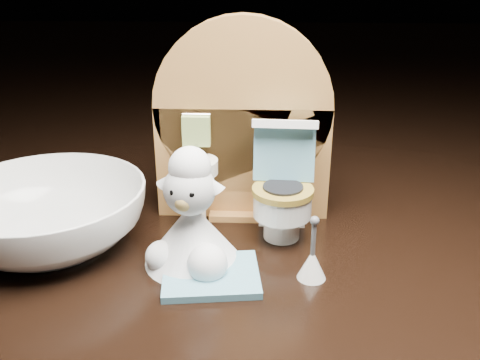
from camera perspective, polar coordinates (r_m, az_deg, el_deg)
The scene contains 6 objects.
backdrop_panel at distance 0.40m, azimuth 0.18°, elevation 5.02°, with size 0.13×0.05×0.15m.
toy_toilet at distance 0.38m, azimuth 4.60°, elevation -1.40°, with size 0.05×0.06×0.09m.
bath_mat at distance 0.34m, azimuth -3.10°, elevation -10.14°, with size 0.06×0.05×0.00m, color #5A97AC.
toilet_brush at distance 0.34m, azimuth 7.69°, elevation -8.68°, with size 0.02×0.02×0.04m.
plush_lamb at distance 0.35m, azimuth -5.19°, elevation -4.76°, with size 0.06×0.06×0.08m.
ceramic_bowl at distance 0.39m, azimuth -19.77°, elevation -3.62°, with size 0.14×0.14×0.04m, color white.
Camera 1 is at (0.02, -0.31, 0.19)m, focal length 40.00 mm.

